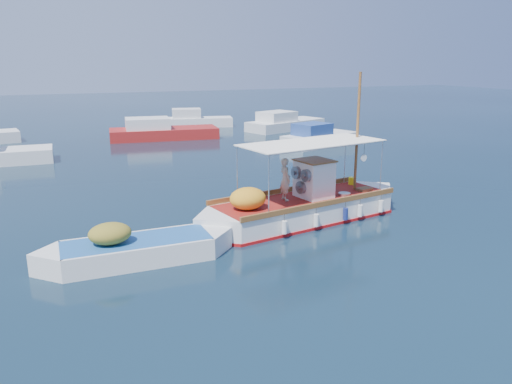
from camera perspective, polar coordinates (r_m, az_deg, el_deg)
name	(u,v)px	position (r m, az deg, el deg)	size (l,w,h in m)	color
ground	(293,228)	(17.76, 4.21, -4.10)	(160.00, 160.00, 0.00)	black
fishing_caique	(303,207)	(18.50, 5.35, -1.77)	(8.91, 3.52, 5.52)	white
dinghy	(135,251)	(15.20, -13.61, -6.62)	(5.93, 1.70, 1.45)	white
bg_boat_n	(161,132)	(38.41, -10.84, 6.71)	(8.21, 3.73, 1.80)	maroon
bg_boat_ne	(318,139)	(34.95, 7.15, 6.08)	(6.08, 3.83, 1.80)	silver
bg_boat_e	(284,124)	(42.78, 3.19, 7.76)	(7.59, 4.80, 1.80)	silver
bg_boat_far_n	(195,121)	(45.14, -7.00, 8.05)	(6.46, 3.34, 1.80)	silver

